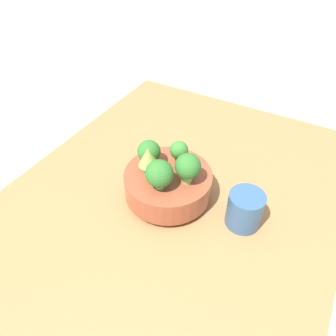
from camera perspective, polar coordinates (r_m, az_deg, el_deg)
ground_plane at (r=0.92m, az=1.90°, el=-5.47°), size 6.00×6.00×0.00m
table at (r=0.90m, az=1.93°, el=-4.52°), size 0.99×0.83×0.04m
bowl at (r=0.83m, az=0.00°, el=-2.78°), size 0.22×0.22×0.08m
romanesco_piece_far at (r=0.78m, az=-3.43°, el=1.62°), size 0.05×0.05×0.08m
broccoli_floret_right at (r=0.82m, az=1.93°, el=2.97°), size 0.05×0.05×0.07m
broccoli_floret_back at (r=0.81m, az=-3.33°, el=2.74°), size 0.06×0.06×0.07m
broccoli_floret_front at (r=0.76m, az=3.47°, el=0.20°), size 0.06×0.06×0.08m
broccoli_floret_left at (r=0.75m, az=-1.51°, el=-1.05°), size 0.07×0.07×0.08m
cup at (r=0.79m, az=13.23°, el=-7.06°), size 0.08×0.08×0.09m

